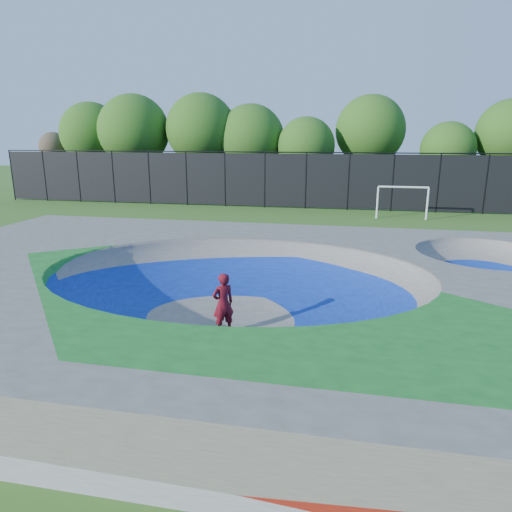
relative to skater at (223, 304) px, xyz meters
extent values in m
plane|color=#315D1A|center=(0.11, 1.05, -0.84)|extent=(120.00, 120.00, 0.00)
cube|color=gray|center=(0.11, 1.05, -0.09)|extent=(22.00, 14.00, 1.50)
imported|color=#AE0D1C|center=(0.00, 0.00, 0.00)|extent=(0.73, 0.70, 1.68)
cube|color=black|center=(0.00, 0.00, -0.81)|extent=(0.71, 0.70, 0.05)
cylinder|color=white|center=(4.99, 19.00, 0.17)|extent=(0.12, 0.12, 2.02)
cylinder|color=white|center=(8.03, 19.00, 0.17)|extent=(0.12, 0.12, 2.02)
cylinder|color=white|center=(6.51, 19.00, 1.18)|extent=(3.03, 0.12, 0.12)
cylinder|color=black|center=(-23.89, 22.05, 1.16)|extent=(0.09, 0.09, 4.00)
cylinder|color=black|center=(-20.89, 22.05, 1.16)|extent=(0.09, 0.09, 4.00)
cylinder|color=black|center=(-17.89, 22.05, 1.16)|extent=(0.09, 0.09, 4.00)
cylinder|color=black|center=(-14.89, 22.05, 1.16)|extent=(0.09, 0.09, 4.00)
cylinder|color=black|center=(-11.89, 22.05, 1.16)|extent=(0.09, 0.09, 4.00)
cylinder|color=black|center=(-8.89, 22.05, 1.16)|extent=(0.09, 0.09, 4.00)
cylinder|color=black|center=(-5.89, 22.05, 1.16)|extent=(0.09, 0.09, 4.00)
cylinder|color=black|center=(-2.89, 22.05, 1.16)|extent=(0.09, 0.09, 4.00)
cylinder|color=black|center=(0.11, 22.05, 1.16)|extent=(0.09, 0.09, 4.00)
cylinder|color=black|center=(3.11, 22.05, 1.16)|extent=(0.09, 0.09, 4.00)
cylinder|color=black|center=(6.11, 22.05, 1.16)|extent=(0.09, 0.09, 4.00)
cylinder|color=black|center=(9.11, 22.05, 1.16)|extent=(0.09, 0.09, 4.00)
cylinder|color=black|center=(12.11, 22.05, 1.16)|extent=(0.09, 0.09, 4.00)
cube|color=black|center=(0.11, 22.05, 1.16)|extent=(48.00, 0.03, 3.80)
cylinder|color=black|center=(0.11, 22.05, 3.16)|extent=(48.00, 0.08, 0.08)
cylinder|color=#4D3C26|center=(-23.80, 27.81, 0.70)|extent=(0.44, 0.44, 3.08)
sphere|color=brown|center=(-23.80, 27.81, 3.34)|extent=(2.60, 2.60, 2.60)
cylinder|color=#4D3C26|center=(-19.59, 27.37, 0.80)|extent=(0.44, 0.44, 3.28)
sphere|color=#275616|center=(-19.59, 27.37, 4.49)|extent=(5.45, 5.45, 5.45)
cylinder|color=#4D3C26|center=(-14.83, 25.99, 0.83)|extent=(0.44, 0.44, 3.33)
sphere|color=#275616|center=(-14.83, 25.99, 4.72)|extent=(5.94, 5.94, 5.94)
cylinder|color=#4D3C26|center=(-9.03, 26.36, 0.91)|extent=(0.44, 0.44, 3.49)
sphere|color=#275616|center=(-9.03, 26.36, 4.82)|extent=(5.78, 5.78, 5.78)
cylinder|color=#4D3C26|center=(-4.93, 26.84, 0.58)|extent=(0.44, 0.44, 2.83)
sphere|color=#275616|center=(-4.93, 26.84, 4.07)|extent=(5.54, 5.54, 5.54)
cylinder|color=#4D3C26|center=(-0.31, 26.08, 0.49)|extent=(0.44, 0.44, 2.67)
sphere|color=#275616|center=(-0.31, 26.08, 3.52)|extent=(4.50, 4.50, 4.50)
cylinder|color=#4D3C26|center=(4.62, 27.96, 0.91)|extent=(0.44, 0.44, 3.50)
sphere|color=#275616|center=(4.62, 27.96, 4.73)|extent=(5.51, 5.51, 5.51)
cylinder|color=#4D3C26|center=(10.25, 26.01, 0.50)|extent=(0.44, 0.44, 2.68)
sphere|color=#275616|center=(10.25, 26.01, 3.34)|extent=(4.01, 4.01, 4.01)
cylinder|color=#4D3C26|center=(14.55, 26.47, 0.91)|extent=(0.44, 0.44, 3.49)
sphere|color=#275616|center=(14.55, 26.47, 4.48)|extent=(4.89, 4.89, 4.89)
camera|label=1|loc=(3.09, -10.96, 4.32)|focal=32.00mm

